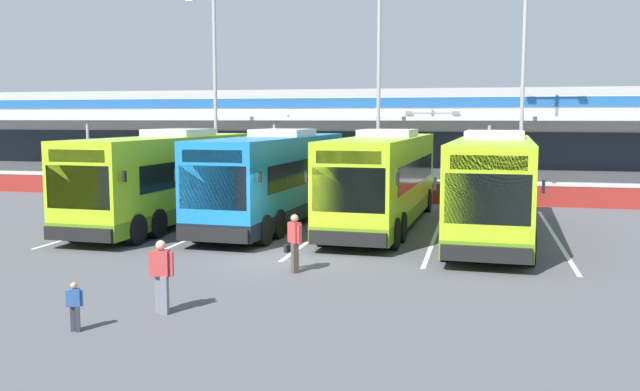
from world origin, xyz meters
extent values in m
plane|color=#4C4C51|center=(0.00, 0.00, 0.00)|extent=(200.00, 200.00, 0.00)
cube|color=silver|center=(0.00, 27.00, 2.75)|extent=(70.00, 10.00, 5.50)
cube|color=#19232D|center=(0.00, 21.98, 2.30)|extent=(66.00, 0.08, 2.20)
cube|color=navy|center=(0.00, 21.97, 5.15)|extent=(68.00, 0.08, 0.60)
cube|color=beige|center=(0.00, 20.50, 4.20)|extent=(67.00, 3.00, 0.24)
cube|color=gray|center=(0.00, 27.00, 5.75)|extent=(70.00, 10.00, 0.50)
cylinder|color=#999999|center=(-18.60, 19.30, 2.10)|extent=(0.20, 0.20, 4.20)
cylinder|color=#999999|center=(-6.20, 19.30, 2.10)|extent=(0.20, 0.20, 4.20)
cylinder|color=#999999|center=(6.20, 19.30, 2.10)|extent=(0.20, 0.20, 4.20)
cube|color=maroon|center=(0.00, 14.50, 0.50)|extent=(60.00, 0.36, 1.00)
cube|color=#B2B2B2|center=(0.00, 14.50, 1.05)|extent=(60.00, 0.40, 0.10)
cube|color=#9ED11E|center=(-6.48, 5.61, 1.91)|extent=(3.05, 12.10, 3.19)
cube|color=#598419|center=(-6.48, 5.61, 0.59)|extent=(3.07, 12.12, 0.56)
cube|color=black|center=(-6.46, 6.01, 2.15)|extent=(2.98, 9.70, 0.96)
cube|color=black|center=(-6.73, -0.34, 2.05)|extent=(2.31, 0.20, 1.40)
cube|color=black|center=(-6.73, -0.35, 3.05)|extent=(2.05, 0.17, 0.40)
cube|color=silver|center=(-6.44, 6.61, 3.64)|extent=(2.17, 2.88, 0.28)
cube|color=black|center=(-6.73, -0.45, 0.55)|extent=(2.45, 0.26, 0.44)
cube|color=black|center=(-5.26, -0.05, 2.40)|extent=(0.08, 0.12, 0.36)
cube|color=black|center=(-8.17, 0.07, 2.40)|extent=(0.08, 0.12, 0.36)
cylinder|color=black|center=(-5.09, 10.15, 0.52)|extent=(0.36, 1.05, 1.04)
cylinder|color=black|center=(-7.48, 10.25, 0.52)|extent=(0.36, 1.05, 1.04)
cylinder|color=black|center=(-5.42, 2.36, 0.52)|extent=(0.36, 1.05, 1.04)
cylinder|color=black|center=(-7.81, 2.46, 0.52)|extent=(0.36, 1.05, 1.04)
cylinder|color=black|center=(-5.48, 0.96, 0.52)|extent=(0.36, 1.05, 1.04)
cylinder|color=black|center=(-7.86, 1.06, 0.52)|extent=(0.36, 1.05, 1.04)
cube|color=#1972B7|center=(-2.25, 6.45, 1.91)|extent=(3.05, 12.10, 3.19)
cube|color=black|center=(-2.25, 6.45, 0.59)|extent=(3.07, 12.12, 0.56)
cube|color=black|center=(-2.24, 6.85, 2.15)|extent=(2.98, 9.70, 0.96)
cube|color=black|center=(-2.50, 0.51, 2.05)|extent=(2.31, 0.20, 1.40)
cube|color=black|center=(-2.50, 0.50, 3.05)|extent=(2.05, 0.17, 0.40)
cube|color=silver|center=(-2.21, 7.45, 3.64)|extent=(2.17, 2.88, 0.28)
cube|color=black|center=(-2.51, 0.40, 0.55)|extent=(2.45, 0.26, 0.44)
cube|color=black|center=(-1.03, 0.80, 2.40)|extent=(0.08, 0.12, 0.36)
cube|color=black|center=(-3.94, 0.92, 2.40)|extent=(0.08, 0.12, 0.36)
cylinder|color=black|center=(-0.87, 11.00, 0.52)|extent=(0.36, 1.05, 1.04)
cylinder|color=black|center=(-3.26, 11.10, 0.52)|extent=(0.36, 1.05, 1.04)
cylinder|color=black|center=(-1.19, 3.21, 0.52)|extent=(0.36, 1.05, 1.04)
cylinder|color=black|center=(-3.58, 3.31, 0.52)|extent=(0.36, 1.05, 1.04)
cylinder|color=black|center=(-1.25, 1.81, 0.52)|extent=(0.36, 1.05, 1.04)
cylinder|color=black|center=(-3.64, 1.91, 0.52)|extent=(0.36, 1.05, 1.04)
cube|color=#9ED11E|center=(2.04, 6.80, 1.91)|extent=(3.05, 12.10, 3.19)
cube|color=#598419|center=(2.04, 6.80, 0.59)|extent=(3.07, 12.12, 0.56)
cube|color=black|center=(2.06, 7.20, 2.15)|extent=(2.98, 9.70, 0.96)
cube|color=black|center=(1.80, 0.85, 2.05)|extent=(2.31, 0.20, 1.40)
cube|color=black|center=(1.79, 0.84, 3.05)|extent=(2.05, 0.17, 0.40)
cube|color=silver|center=(2.09, 7.80, 3.64)|extent=(2.17, 2.88, 0.28)
cube|color=black|center=(1.79, 0.74, 0.55)|extent=(2.45, 0.26, 0.44)
cube|color=black|center=(3.26, 1.14, 2.40)|extent=(0.08, 0.12, 0.36)
cube|color=black|center=(0.36, 1.26, 2.40)|extent=(0.08, 0.12, 0.36)
cylinder|color=black|center=(3.43, 11.34, 0.52)|extent=(0.36, 1.05, 1.04)
cylinder|color=black|center=(1.04, 11.44, 0.52)|extent=(0.36, 1.05, 1.04)
cylinder|color=black|center=(3.10, 3.55, 0.52)|extent=(0.36, 1.05, 1.04)
cylinder|color=black|center=(0.72, 3.65, 0.52)|extent=(0.36, 1.05, 1.04)
cylinder|color=black|center=(3.05, 2.15, 0.52)|extent=(0.36, 1.05, 1.04)
cylinder|color=black|center=(0.66, 2.25, 0.52)|extent=(0.36, 1.05, 1.04)
cube|color=#9ED11E|center=(6.17, 5.32, 1.91)|extent=(3.05, 12.10, 3.19)
cube|color=#598419|center=(6.17, 5.32, 0.59)|extent=(3.07, 12.12, 0.56)
cube|color=black|center=(6.19, 5.72, 2.15)|extent=(2.98, 9.70, 0.96)
cube|color=black|center=(5.92, -0.62, 2.05)|extent=(2.31, 0.20, 1.40)
cube|color=black|center=(5.92, -0.63, 3.05)|extent=(2.05, 0.17, 0.40)
cube|color=silver|center=(6.21, 6.32, 3.64)|extent=(2.17, 2.88, 0.28)
cube|color=black|center=(5.92, -0.73, 0.55)|extent=(2.45, 0.26, 0.44)
cube|color=black|center=(7.39, -0.33, 2.40)|extent=(0.08, 0.12, 0.36)
cube|color=black|center=(4.48, -0.21, 2.40)|extent=(0.08, 0.12, 0.36)
cylinder|color=black|center=(7.56, 9.87, 0.52)|extent=(0.36, 1.05, 1.04)
cylinder|color=black|center=(5.17, 9.97, 0.52)|extent=(0.36, 1.05, 1.04)
cylinder|color=black|center=(7.23, 2.08, 0.52)|extent=(0.36, 1.05, 1.04)
cylinder|color=black|center=(4.84, 2.18, 0.52)|extent=(0.36, 1.05, 1.04)
cylinder|color=black|center=(7.17, 0.68, 0.52)|extent=(0.36, 1.05, 1.04)
cylinder|color=black|center=(4.78, 0.78, 0.52)|extent=(0.36, 1.05, 1.04)
cube|color=silver|center=(-8.40, 6.00, 0.00)|extent=(0.14, 13.00, 0.01)
cube|color=silver|center=(-4.20, 6.00, 0.00)|extent=(0.14, 13.00, 0.01)
cube|color=silver|center=(0.00, 6.00, 0.00)|extent=(0.14, 13.00, 0.01)
cube|color=silver|center=(4.20, 6.00, 0.00)|extent=(0.14, 13.00, 0.01)
cube|color=silver|center=(8.40, 6.00, 0.00)|extent=(0.14, 13.00, 0.01)
cube|color=#4C4238|center=(0.75, -1.62, 0.42)|extent=(0.22, 0.23, 0.84)
cube|color=#4C4238|center=(0.81, -1.81, 0.42)|extent=(0.22, 0.23, 0.84)
cube|color=#B23838|center=(0.78, -1.72, 1.12)|extent=(0.40, 0.38, 0.56)
cube|color=#B23838|center=(0.61, -1.58, 1.09)|extent=(0.13, 0.13, 0.54)
cube|color=#B23838|center=(0.96, -1.85, 1.09)|extent=(0.13, 0.13, 0.54)
sphere|color=tan|center=(0.78, -1.72, 1.51)|extent=(0.22, 0.22, 0.22)
cube|color=black|center=(0.56, -1.52, 0.63)|extent=(0.27, 0.30, 0.22)
cylinder|color=black|center=(0.56, -1.52, 0.81)|extent=(0.02, 0.02, 0.16)
cube|color=slate|center=(-1.09, -6.13, 0.42)|extent=(0.17, 0.20, 0.84)
cube|color=slate|center=(-0.92, -6.23, 0.42)|extent=(0.17, 0.20, 0.84)
cube|color=#B23838|center=(-1.00, -6.18, 1.12)|extent=(0.37, 0.27, 0.56)
cube|color=#B23838|center=(-1.22, -6.21, 1.09)|extent=(0.10, 0.11, 0.54)
cube|color=#B23838|center=(-0.79, -6.15, 1.09)|extent=(0.10, 0.11, 0.54)
sphere|color=tan|center=(-1.00, -6.18, 1.51)|extent=(0.22, 0.22, 0.22)
cube|color=#33333D|center=(-2.19, -7.73, 0.26)|extent=(0.13, 0.14, 0.52)
cube|color=#33333D|center=(-2.07, -7.75, 0.26)|extent=(0.13, 0.14, 0.52)
cube|color=#2D5693|center=(-2.13, -7.74, 0.69)|extent=(0.25, 0.22, 0.35)
cube|color=#2D5693|center=(-2.25, -7.81, 0.68)|extent=(0.08, 0.08, 0.33)
cube|color=#2D5693|center=(-2.01, -7.68, 0.68)|extent=(0.08, 0.08, 0.33)
sphere|color=tan|center=(-2.13, -7.74, 0.94)|extent=(0.14, 0.14, 0.14)
cylinder|color=#9E9EA3|center=(-8.74, 16.39, 5.50)|extent=(0.20, 0.20, 11.00)
cylinder|color=#9E9EA3|center=(0.39, 16.66, 5.50)|extent=(0.20, 0.20, 11.00)
cylinder|color=#9E9EA3|center=(7.77, 17.33, 5.50)|extent=(0.20, 0.20, 11.00)
camera|label=1|loc=(5.66, -19.49, 4.27)|focal=38.13mm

